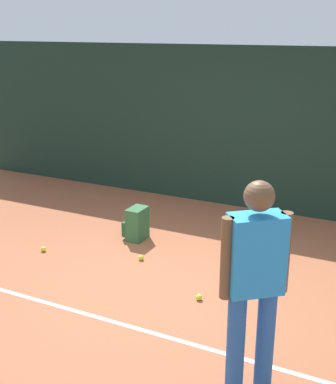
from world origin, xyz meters
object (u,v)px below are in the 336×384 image
(tennis_player, at_px, (254,277))
(water_bottle, at_px, (285,224))
(tennis_ball_near_player, at_px, (43,249))
(tennis_racket, at_px, (247,277))
(backpack, at_px, (136,224))
(tennis_ball_mid_court, at_px, (141,258))
(tennis_ball_by_fence, at_px, (199,297))

(tennis_player, relative_size, water_bottle, 7.49)
(tennis_player, distance_m, water_bottle, 3.39)
(tennis_player, bearing_deg, tennis_ball_near_player, 118.37)
(tennis_racket, height_order, backpack, backpack)
(tennis_racket, xyz_separation_m, water_bottle, (0.07, 1.51, 0.10))
(water_bottle, bearing_deg, tennis_ball_near_player, -143.02)
(tennis_ball_near_player, bearing_deg, tennis_racket, 9.94)
(backpack, bearing_deg, water_bottle, 123.78)
(tennis_ball_near_player, bearing_deg, tennis_ball_mid_court, 14.60)
(tennis_ball_by_fence, distance_m, tennis_ball_mid_court, 1.14)
(tennis_racket, height_order, tennis_ball_by_fence, tennis_ball_by_fence)
(tennis_racket, relative_size, tennis_ball_near_player, 9.09)
(tennis_racket, bearing_deg, backpack, -49.97)
(backpack, bearing_deg, tennis_ball_near_player, -44.00)
(tennis_player, xyz_separation_m, backpack, (-2.20, 2.15, -0.76))
(tennis_player, xyz_separation_m, tennis_ball_near_player, (-3.07, 1.29, -0.93))
(backpack, relative_size, tennis_ball_by_fence, 6.67)
(water_bottle, bearing_deg, tennis_ball_by_fence, -99.68)
(backpack, relative_size, tennis_ball_mid_court, 6.67)
(tennis_ball_mid_court, distance_m, water_bottle, 2.13)
(tennis_ball_near_player, relative_size, water_bottle, 0.29)
(tennis_ball_mid_court, height_order, water_bottle, water_bottle)
(water_bottle, bearing_deg, backpack, -147.57)
(tennis_ball_near_player, relative_size, tennis_ball_mid_court, 1.00)
(tennis_player, xyz_separation_m, water_bottle, (-0.48, 3.25, -0.85))
(tennis_ball_by_fence, bearing_deg, tennis_ball_near_player, 173.81)
(tennis_racket, distance_m, tennis_ball_by_fence, 0.75)
(tennis_ball_near_player, bearing_deg, tennis_player, -22.86)
(backpack, height_order, water_bottle, backpack)
(tennis_racket, bearing_deg, tennis_player, 71.42)
(backpack, distance_m, water_bottle, 2.05)
(tennis_player, height_order, tennis_ball_near_player, tennis_player)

